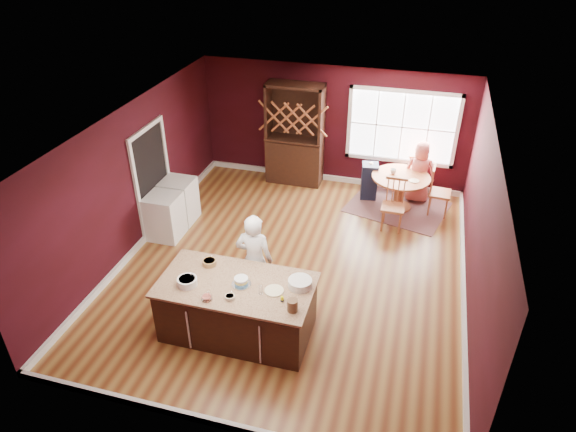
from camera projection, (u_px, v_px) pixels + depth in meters
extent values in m
plane|color=olive|center=(293.00, 266.00, 9.31)|extent=(7.00, 7.00, 0.00)
plane|color=white|center=(293.00, 126.00, 7.89)|extent=(7.00, 7.00, 0.00)
plane|color=black|center=(333.00, 126.00, 11.47)|extent=(6.00, 0.00, 6.00)
plane|color=black|center=(212.00, 352.00, 5.73)|extent=(6.00, 0.00, 6.00)
plane|color=black|center=(133.00, 179.00, 9.28)|extent=(0.00, 7.00, 7.00)
plane|color=black|center=(480.00, 227.00, 7.92)|extent=(0.00, 7.00, 7.00)
cube|color=#361C11|center=(238.00, 310.00, 7.69)|extent=(2.19, 1.11, 0.83)
cube|color=tan|center=(236.00, 285.00, 7.44)|extent=(2.27, 1.19, 0.04)
cylinder|color=brown|center=(397.00, 206.00, 11.07)|extent=(0.57, 0.57, 0.04)
cylinder|color=brown|center=(399.00, 193.00, 10.90)|extent=(0.20, 0.20, 0.67)
cylinder|color=brown|center=(401.00, 177.00, 10.70)|extent=(1.22, 1.22, 0.04)
imported|color=white|center=(254.00, 260.00, 8.08)|extent=(0.62, 0.42, 1.64)
cylinder|color=silver|center=(187.00, 282.00, 7.38)|extent=(0.29, 0.29, 0.11)
cylinder|color=#AD864D|center=(209.00, 262.00, 7.80)|extent=(0.22, 0.22, 0.08)
cylinder|color=white|center=(207.00, 298.00, 7.12)|extent=(0.16, 0.16, 0.06)
cylinder|color=beige|center=(230.00, 297.00, 7.14)|extent=(0.14, 0.14, 0.05)
cylinder|color=white|center=(261.00, 290.00, 7.21)|extent=(0.07, 0.07, 0.14)
cylinder|color=#F5F0CB|center=(274.00, 291.00, 7.28)|extent=(0.28, 0.28, 0.02)
cylinder|color=silver|center=(300.00, 283.00, 7.35)|extent=(0.35, 0.35, 0.12)
cylinder|color=brown|center=(292.00, 305.00, 6.90)|extent=(0.15, 0.15, 0.18)
cube|color=brown|center=(397.00, 207.00, 11.08)|extent=(2.31, 1.99, 0.01)
imported|color=#C25C54|center=(419.00, 172.00, 11.01)|extent=(0.69, 0.46, 1.37)
cylinder|color=beige|center=(414.00, 181.00, 10.50)|extent=(0.21, 0.21, 0.02)
imported|color=silver|center=(393.00, 171.00, 10.78)|extent=(0.13, 0.13, 0.10)
cube|color=#381D11|center=(295.00, 135.00, 11.53)|extent=(1.27, 0.53, 2.32)
cube|color=white|center=(165.00, 217.00, 9.90)|extent=(0.62, 0.60, 0.90)
cube|color=white|center=(179.00, 200.00, 10.43)|extent=(0.62, 0.60, 0.91)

